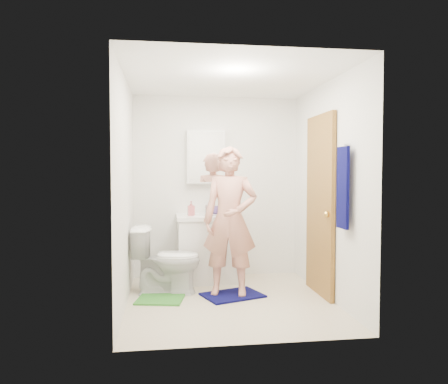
{
  "coord_description": "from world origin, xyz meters",
  "views": [
    {
      "loc": [
        -0.7,
        -4.62,
        1.41
      ],
      "look_at": [
        -0.03,
        0.25,
        1.18
      ],
      "focal_mm": 35.0,
      "sensor_mm": 36.0,
      "label": 1
    }
  ],
  "objects_px": {
    "medicine_cabinet": "(206,157)",
    "soap_dispenser": "(191,208)",
    "towel": "(343,188)",
    "toilet": "(167,260)",
    "vanity_cabinet": "(208,250)",
    "man": "(230,221)",
    "toothbrush_cup": "(216,210)"
  },
  "relations": [
    {
      "from": "towel",
      "to": "man",
      "type": "distance_m",
      "value": 1.32
    },
    {
      "from": "toilet",
      "to": "medicine_cabinet",
      "type": "bearing_deg",
      "value": -29.53
    },
    {
      "from": "toilet",
      "to": "toothbrush_cup",
      "type": "bearing_deg",
      "value": -39.79
    },
    {
      "from": "vanity_cabinet",
      "to": "toothbrush_cup",
      "type": "xyz_separation_m",
      "value": [
        0.12,
        0.12,
        0.5
      ]
    },
    {
      "from": "toilet",
      "to": "man",
      "type": "bearing_deg",
      "value": -100.7
    },
    {
      "from": "toilet",
      "to": "soap_dispenser",
      "type": "distance_m",
      "value": 0.78
    },
    {
      "from": "toilet",
      "to": "man",
      "type": "distance_m",
      "value": 0.87
    },
    {
      "from": "soap_dispenser",
      "to": "man",
      "type": "bearing_deg",
      "value": -59.44
    },
    {
      "from": "vanity_cabinet",
      "to": "soap_dispenser",
      "type": "height_order",
      "value": "soap_dispenser"
    },
    {
      "from": "vanity_cabinet",
      "to": "towel",
      "type": "xyz_separation_m",
      "value": [
        1.18,
        -1.48,
        0.85
      ]
    },
    {
      "from": "medicine_cabinet",
      "to": "soap_dispenser",
      "type": "distance_m",
      "value": 0.74
    },
    {
      "from": "vanity_cabinet",
      "to": "toothbrush_cup",
      "type": "bearing_deg",
      "value": 45.4
    },
    {
      "from": "towel",
      "to": "toothbrush_cup",
      "type": "relative_size",
      "value": 6.1
    },
    {
      "from": "medicine_cabinet",
      "to": "towel",
      "type": "distance_m",
      "value": 2.11
    },
    {
      "from": "toothbrush_cup",
      "to": "man",
      "type": "xyz_separation_m",
      "value": [
        0.06,
        -0.83,
        -0.05
      ]
    },
    {
      "from": "vanity_cabinet",
      "to": "medicine_cabinet",
      "type": "relative_size",
      "value": 1.14
    },
    {
      "from": "towel",
      "to": "man",
      "type": "xyz_separation_m",
      "value": [
        -1.0,
        0.78,
        -0.39
      ]
    },
    {
      "from": "towel",
      "to": "toilet",
      "type": "height_order",
      "value": "towel"
    },
    {
      "from": "vanity_cabinet",
      "to": "man",
      "type": "bearing_deg",
      "value": -75.48
    },
    {
      "from": "vanity_cabinet",
      "to": "soap_dispenser",
      "type": "bearing_deg",
      "value": -169.58
    },
    {
      "from": "toilet",
      "to": "toothbrush_cup",
      "type": "xyz_separation_m",
      "value": [
        0.64,
        0.61,
        0.51
      ]
    },
    {
      "from": "soap_dispenser",
      "to": "toilet",
      "type": "bearing_deg",
      "value": -124.5
    },
    {
      "from": "man",
      "to": "medicine_cabinet",
      "type": "bearing_deg",
      "value": 115.65
    },
    {
      "from": "medicine_cabinet",
      "to": "man",
      "type": "height_order",
      "value": "medicine_cabinet"
    },
    {
      "from": "vanity_cabinet",
      "to": "man",
      "type": "height_order",
      "value": "man"
    },
    {
      "from": "medicine_cabinet",
      "to": "soap_dispenser",
      "type": "relative_size",
      "value": 3.79
    },
    {
      "from": "vanity_cabinet",
      "to": "toilet",
      "type": "bearing_deg",
      "value": -136.82
    },
    {
      "from": "medicine_cabinet",
      "to": "toothbrush_cup",
      "type": "height_order",
      "value": "medicine_cabinet"
    },
    {
      "from": "vanity_cabinet",
      "to": "toilet",
      "type": "height_order",
      "value": "vanity_cabinet"
    },
    {
      "from": "towel",
      "to": "toilet",
      "type": "xyz_separation_m",
      "value": [
        -1.7,
        1.0,
        -0.86
      ]
    },
    {
      "from": "medicine_cabinet",
      "to": "towel",
      "type": "relative_size",
      "value": 0.87
    },
    {
      "from": "vanity_cabinet",
      "to": "soap_dispenser",
      "type": "distance_m",
      "value": 0.58
    }
  ]
}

